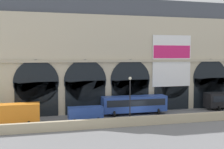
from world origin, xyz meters
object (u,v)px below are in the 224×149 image
Objects in this scene: bus_center at (134,104)px; street_lamp_quayside at (130,94)px; box_truck_west at (13,114)px; van_midwest at (85,113)px.

bus_center is 1.59× the size of street_lamp_quayside.
street_lamp_quayside is (-3.00, -6.66, 2.63)m from bus_center.
box_truck_west is at bearing -170.78° from bus_center.
van_midwest is 9.32m from bus_center.
bus_center is at bearing 18.63° from van_midwest.
street_lamp_quayside is at bearing -114.22° from bus_center.
box_truck_west is 1.44× the size of van_midwest.
street_lamp_quayside reaches higher than van_midwest.
bus_center is 7.76m from street_lamp_quayside.
van_midwest is at bearing 147.65° from street_lamp_quayside.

